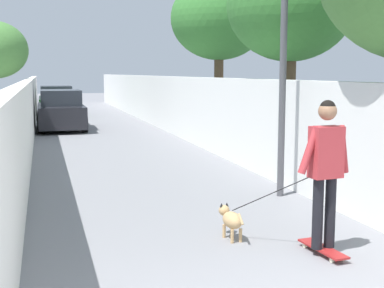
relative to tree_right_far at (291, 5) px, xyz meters
name	(u,v)px	position (x,y,z in m)	size (l,w,h in m)	color
ground_plane	(109,139)	(6.50, 3.33, -3.69)	(80.00, 80.00, 0.00)	gray
wall_left	(26,117)	(4.50, 5.86, -2.72)	(48.00, 0.30, 1.95)	silver
fence_right	(199,111)	(4.50, 0.79, -2.66)	(48.00, 0.30, 2.07)	white
tree_right_far	(291,5)	(0.00, 0.00, 0.00)	(2.86, 2.86, 4.99)	brown
tree_right_distant	(219,19)	(5.50, -0.20, 0.23)	(3.15, 3.15, 5.28)	brown
lamp_post	(284,18)	(-2.46, 1.34, -0.55)	(0.36, 0.36, 4.64)	#4C4C51
skateboard	(323,249)	(-5.41, 2.18, -3.62)	(0.82, 0.28, 0.08)	maroon
person_skateboarder	(326,162)	(-5.41, 2.18, -2.55)	(0.26, 0.71, 1.81)	black
dog	(231,219)	(-4.54, 3.05, -3.42)	(1.17, 1.00, 1.06)	tan
car_near	(61,111)	(10.06, 4.71, -2.98)	(4.04, 1.80, 1.54)	black
car_far	(56,102)	(16.57, 4.71, -2.98)	(4.39, 1.80, 1.54)	#336B38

